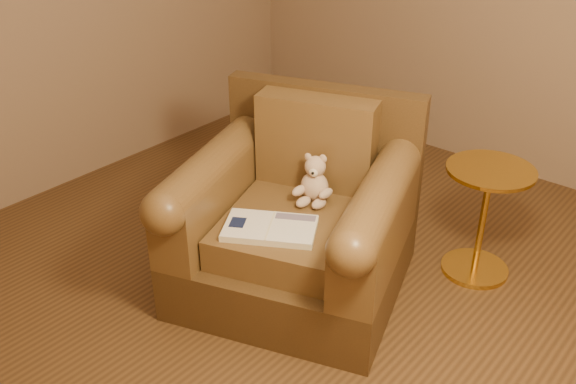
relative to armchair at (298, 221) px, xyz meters
The scene contains 5 objects.
floor 0.38m from the armchair, 18.78° to the right, with size 4.00×4.00×0.00m, color #53361C.
armchair is the anchor object (origin of this frame).
teddy_bear 0.21m from the armchair, 79.05° to the left, with size 0.19×0.21×0.25m.
guidebook 0.29m from the armchair, 79.97° to the right, with size 0.50×0.44×0.03m.
side_table 0.97m from the armchair, 45.09° to the left, with size 0.44×0.44×0.62m.
Camera 1 is at (1.64, -2.11, 2.06)m, focal length 40.00 mm.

